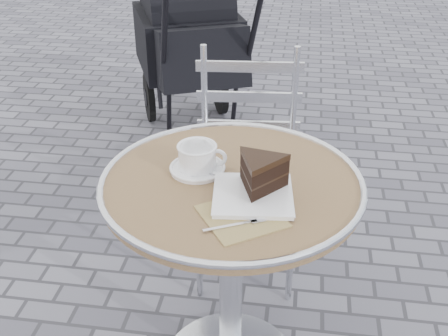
# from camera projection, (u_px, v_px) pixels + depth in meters

# --- Properties ---
(cafe_table) EXTENTS (0.72, 0.72, 0.74)m
(cafe_table) POSITION_uv_depth(u_px,v_px,m) (231.00, 230.00, 1.59)
(cafe_table) COLOR silver
(cafe_table) RESTS_ON ground
(cappuccino_set) EXTENTS (0.17, 0.15, 0.08)m
(cappuccino_set) POSITION_uv_depth(u_px,v_px,m) (198.00, 160.00, 1.54)
(cappuccino_set) COLOR white
(cappuccino_set) RESTS_ON cafe_table
(cake_plate_set) EXTENTS (0.26, 0.34, 0.11)m
(cake_plate_set) POSITION_uv_depth(u_px,v_px,m) (258.00, 178.00, 1.43)
(cake_plate_set) COLOR #997E54
(cake_plate_set) RESTS_ON cafe_table
(bistro_chair) EXTENTS (0.43, 0.43, 0.89)m
(bistro_chair) POSITION_uv_depth(u_px,v_px,m) (248.00, 139.00, 2.12)
(bistro_chair) COLOR silver
(bistro_chair) RESTS_ON ground
(baby_stroller) EXTENTS (0.86, 1.18, 1.12)m
(baby_stroller) POSITION_uv_depth(u_px,v_px,m) (192.00, 52.00, 3.14)
(baby_stroller) COLOR black
(baby_stroller) RESTS_ON ground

